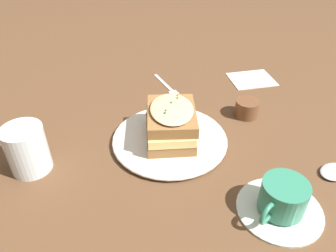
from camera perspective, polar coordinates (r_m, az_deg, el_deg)
The scene contains 9 objects.
ground_plane at distance 0.71m, azimuth 1.19°, elevation -3.30°, with size 2.40×2.40×0.00m, color brown.
dinner_plate at distance 0.71m, azimuth -0.00°, elevation -2.35°, with size 0.25×0.25×0.01m.
sandwich at distance 0.69m, azimuth 0.14°, elevation 0.54°, with size 0.11×0.15×0.08m.
teacup_with_saucer at distance 0.59m, azimuth 18.83°, elevation -12.23°, with size 0.15×0.15×0.06m.
water_glass at distance 0.68m, azimuth -23.64°, elevation -3.73°, with size 0.08×0.08×0.10m, color silver.
fork at distance 0.89m, azimuth 0.49°, elevation 6.16°, with size 0.10×0.16×0.00m.
spoon at distance 0.72m, azimuth 27.24°, elevation -6.85°, with size 0.17×0.11×0.01m.
napkin at distance 0.98m, azimuth 14.15°, elevation 7.93°, with size 0.12×0.10×0.00m, color silver.
condiment_pot at distance 0.81m, azimuth 13.29°, elevation 3.03°, with size 0.06×0.06×0.04m, color brown.
Camera 1 is at (0.00, -0.54, 0.46)m, focal length 35.00 mm.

